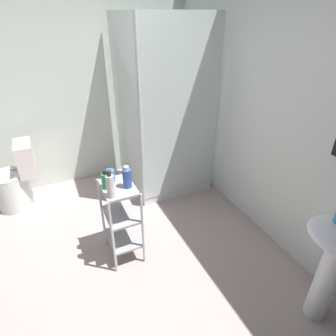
% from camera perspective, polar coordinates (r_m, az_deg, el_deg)
% --- Properties ---
extents(ground_plane, '(4.20, 4.20, 0.02)m').
position_cam_1_polar(ground_plane, '(2.59, -16.42, -22.74)').
color(ground_plane, '#A5908D').
extents(wall_back, '(4.20, 0.14, 2.50)m').
position_cam_1_polar(wall_back, '(2.60, 23.21, 10.65)').
color(wall_back, silver).
rests_on(wall_back, ground_plane).
extents(wall_left, '(0.10, 4.20, 2.50)m').
position_cam_1_polar(wall_left, '(3.58, -24.96, 14.89)').
color(wall_left, silver).
rests_on(wall_left, ground_plane).
extents(shower_stall, '(0.92, 0.92, 2.00)m').
position_cam_1_polar(shower_stall, '(3.44, -1.72, 3.14)').
color(shower_stall, white).
rests_on(shower_stall, ground_plane).
extents(pedestal_sink, '(0.46, 0.37, 0.81)m').
position_cam_1_polar(pedestal_sink, '(2.21, 31.13, -15.41)').
color(pedestal_sink, white).
rests_on(pedestal_sink, ground_plane).
extents(toilet, '(0.37, 0.49, 0.76)m').
position_cam_1_polar(toilet, '(3.57, -28.70, -2.49)').
color(toilet, white).
rests_on(toilet, ground_plane).
extents(storage_cart, '(0.38, 0.28, 0.74)m').
position_cam_1_polar(storage_cart, '(2.49, -9.56, -9.58)').
color(storage_cart, silver).
rests_on(storage_cart, ground_plane).
extents(lotion_bottle_white, '(0.06, 0.06, 0.23)m').
position_cam_1_polar(lotion_bottle_white, '(2.15, -11.70, -3.52)').
color(lotion_bottle_white, white).
rests_on(lotion_bottle_white, storage_cart).
extents(body_wash_bottle_green, '(0.07, 0.07, 0.16)m').
position_cam_1_polar(body_wash_bottle_green, '(2.28, -12.58, -2.47)').
color(body_wash_bottle_green, '#299658').
rests_on(body_wash_bottle_green, storage_cart).
extents(shampoo_bottle_blue, '(0.07, 0.07, 0.19)m').
position_cam_1_polar(shampoo_bottle_blue, '(2.25, -8.38, -2.01)').
color(shampoo_bottle_blue, '#3554B0').
rests_on(shampoo_bottle_blue, storage_cart).
extents(rinse_cup, '(0.08, 0.08, 0.10)m').
position_cam_1_polar(rinse_cup, '(2.38, -11.78, -1.51)').
color(rinse_cup, '#3870B2').
rests_on(rinse_cup, storage_cart).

